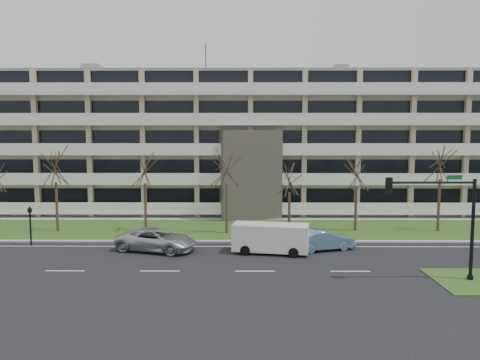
{
  "coord_description": "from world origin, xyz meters",
  "views": [
    {
      "loc": [
        -0.76,
        -28.71,
        8.58
      ],
      "look_at": [
        -1.01,
        10.0,
        4.8
      ],
      "focal_mm": 35.0,
      "sensor_mm": 36.0,
      "label": 1
    }
  ],
  "objects_px": {
    "silver_pickup": "(157,240)",
    "traffic_signal": "(443,213)",
    "blue_sedan": "(323,240)",
    "white_van": "(272,236)",
    "pedestrian_signal": "(30,221)"
  },
  "relations": [
    {
      "from": "pedestrian_signal",
      "to": "traffic_signal",
      "type": "bearing_deg",
      "value": -28.27
    },
    {
      "from": "blue_sedan",
      "to": "pedestrian_signal",
      "type": "bearing_deg",
      "value": 68.36
    },
    {
      "from": "traffic_signal",
      "to": "silver_pickup",
      "type": "bearing_deg",
      "value": 157.05
    },
    {
      "from": "silver_pickup",
      "to": "traffic_signal",
      "type": "xyz_separation_m",
      "value": [
        18.04,
        -7.0,
        3.21
      ]
    },
    {
      "from": "traffic_signal",
      "to": "white_van",
      "type": "bearing_deg",
      "value": 144.71
    },
    {
      "from": "white_van",
      "to": "pedestrian_signal",
      "type": "height_order",
      "value": "pedestrian_signal"
    },
    {
      "from": "blue_sedan",
      "to": "pedestrian_signal",
      "type": "height_order",
      "value": "pedestrian_signal"
    },
    {
      "from": "white_van",
      "to": "pedestrian_signal",
      "type": "distance_m",
      "value": 18.56
    },
    {
      "from": "blue_sedan",
      "to": "pedestrian_signal",
      "type": "xyz_separation_m",
      "value": [
        -22.34,
        1.11,
        1.21
      ]
    },
    {
      "from": "silver_pickup",
      "to": "white_van",
      "type": "xyz_separation_m",
      "value": [
        8.47,
        -0.65,
        0.44
      ]
    },
    {
      "from": "blue_sedan",
      "to": "silver_pickup",
      "type": "bearing_deg",
      "value": 72.44
    },
    {
      "from": "silver_pickup",
      "to": "blue_sedan",
      "type": "bearing_deg",
      "value": -72.34
    },
    {
      "from": "silver_pickup",
      "to": "traffic_signal",
      "type": "height_order",
      "value": "traffic_signal"
    },
    {
      "from": "white_van",
      "to": "pedestrian_signal",
      "type": "relative_size",
      "value": 1.85
    },
    {
      "from": "traffic_signal",
      "to": "blue_sedan",
      "type": "bearing_deg",
      "value": 126.22
    }
  ]
}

